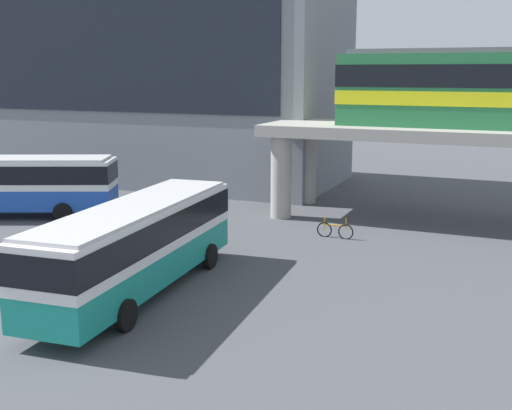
{
  "coord_description": "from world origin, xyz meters",
  "views": [
    {
      "loc": [
        12.39,
        -16.05,
        7.72
      ],
      "look_at": [
        2.07,
        8.04,
        2.2
      ],
      "focal_mm": 44.74,
      "sensor_mm": 36.0,
      "label": 1
    }
  ],
  "objects_px": {
    "station_building": "(145,45)",
    "bus_secondary": "(10,180)",
    "bus_main": "(137,239)",
    "bicycle_orange": "(335,230)"
  },
  "relations": [
    {
      "from": "station_building",
      "to": "bus_main",
      "type": "distance_m",
      "value": 26.97
    },
    {
      "from": "bus_main",
      "to": "bus_secondary",
      "type": "height_order",
      "value": "same"
    },
    {
      "from": "station_building",
      "to": "bus_secondary",
      "type": "height_order",
      "value": "station_building"
    },
    {
      "from": "station_building",
      "to": "bicycle_orange",
      "type": "relative_size",
      "value": 15.58
    },
    {
      "from": "bus_main",
      "to": "bicycle_orange",
      "type": "relative_size",
      "value": 6.26
    },
    {
      "from": "station_building",
      "to": "bus_main",
      "type": "bearing_deg",
      "value": -58.36
    },
    {
      "from": "bus_main",
      "to": "station_building",
      "type": "bearing_deg",
      "value": 121.64
    },
    {
      "from": "bus_main",
      "to": "bicycle_orange",
      "type": "distance_m",
      "value": 11.1
    },
    {
      "from": "bus_main",
      "to": "bicycle_orange",
      "type": "bearing_deg",
      "value": 67.45
    },
    {
      "from": "station_building",
      "to": "bicycle_orange",
      "type": "bearing_deg",
      "value": -33.77
    }
  ]
}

